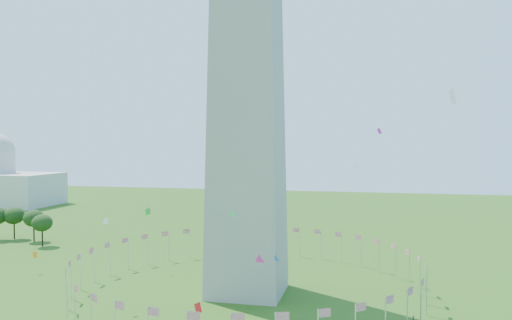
{
  "coord_description": "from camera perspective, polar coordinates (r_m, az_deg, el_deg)",
  "views": [
    {
      "loc": [
        27.66,
        -62.9,
        35.37
      ],
      "look_at": [
        5.45,
        35.0,
        31.86
      ],
      "focal_mm": 35.0,
      "sensor_mm": 36.0,
      "label": 1
    }
  ],
  "objects": [
    {
      "name": "flag_ring",
      "position": [
        120.26,
        -0.97,
        -12.87
      ],
      "size": [
        80.24,
        80.24,
        9.0
      ],
      "color": "silver",
      "rests_on": "ground"
    },
    {
      "name": "kites_aloft",
      "position": [
        93.91,
        -1.54,
        -8.28
      ],
      "size": [
        113.11,
        79.1,
        38.27
      ],
      "color": "#CC2699",
      "rests_on": "ground"
    }
  ]
}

